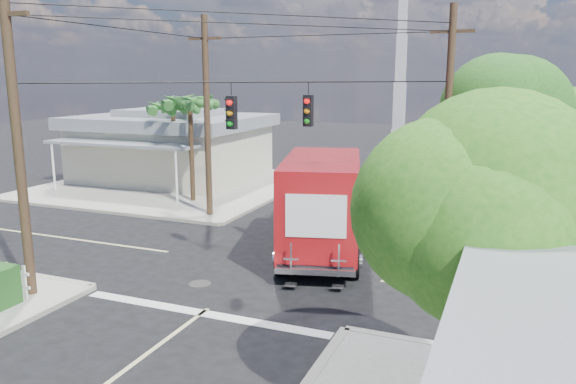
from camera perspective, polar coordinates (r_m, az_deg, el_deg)
The scene contains 13 objects.
ground at distance 19.49m, azimuth -2.23°, elevation -7.45°, with size 120.00×120.00×0.00m, color black.
sidewalk_nw at distance 33.86m, azimuth -11.49°, elevation 0.68°, with size 14.12×14.12×0.14m.
road_markings at distance 18.24m, azimuth -4.15°, elevation -8.83°, with size 32.00×32.00×0.01m.
building_nw at distance 35.45m, azimuth -11.74°, elevation 4.67°, with size 10.80×10.20×4.30m.
radio_tower at distance 37.47m, azimuth 11.31°, elevation 10.30°, with size 0.80×0.80×17.00m.
tree_ne_front at distance 23.59m, azimuth 21.20°, elevation 6.95°, with size 4.21×4.14×6.66m.
tree_ne_back at distance 25.92m, azimuth 26.98°, elevation 5.54°, with size 3.77×3.66×5.82m.
tree_se at distance 9.83m, azimuth 17.91°, elevation -2.66°, with size 3.67×3.54×5.62m.
palm_nw_front at distance 28.63m, azimuth -9.94°, elevation 8.80°, with size 3.01×3.08×5.59m.
palm_nw_back at distance 30.99m, azimuth -11.61°, elevation 8.26°, with size 3.01×3.08×5.19m.
utility_poles at distance 20.62m, azimuth -4.53°, elevation 6.88°, with size 12.00×10.68×9.00m.
vending_boxes at distance 23.69m, azimuth 18.74°, elevation -2.87°, with size 1.90×0.50×1.10m.
delivery_truck at distance 20.64m, azimuth 3.57°, elevation -1.11°, with size 4.54×8.65×3.60m.
Camera 1 is at (7.62, -16.78, 6.37)m, focal length 35.00 mm.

